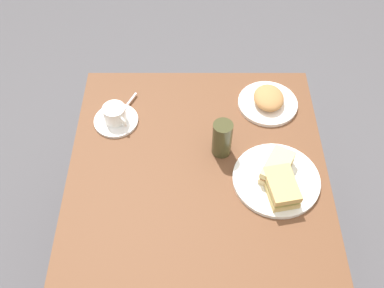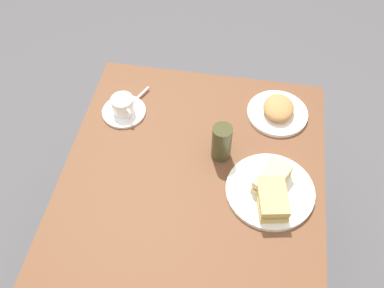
% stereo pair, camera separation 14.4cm
% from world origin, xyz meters
% --- Properties ---
extents(dining_table, '(1.23, 0.83, 0.71)m').
position_xyz_m(dining_table, '(0.00, 0.00, 0.60)').
color(dining_table, brown).
rests_on(dining_table, ground_plane).
extents(sandwich_plate, '(0.27, 0.27, 0.01)m').
position_xyz_m(sandwich_plate, '(0.13, -0.25, 0.71)').
color(sandwich_plate, white).
rests_on(sandwich_plate, dining_table).
extents(sandwich_front, '(0.15, 0.12, 0.06)m').
position_xyz_m(sandwich_front, '(0.15, -0.25, 0.75)').
color(sandwich_front, '#D7BC83').
rests_on(sandwich_front, sandwich_plate).
extents(sandwich_back, '(0.14, 0.11, 0.06)m').
position_xyz_m(sandwich_back, '(0.07, -0.25, 0.75)').
color(sandwich_back, tan).
rests_on(sandwich_back, sandwich_plate).
extents(coffee_saucer, '(0.15, 0.15, 0.01)m').
position_xyz_m(coffee_saucer, '(0.37, 0.28, 0.71)').
color(coffee_saucer, white).
rests_on(coffee_saucer, dining_table).
extents(coffee_cup, '(0.09, 0.09, 0.06)m').
position_xyz_m(coffee_cup, '(0.37, 0.28, 0.75)').
color(coffee_cup, white).
rests_on(coffee_cup, coffee_saucer).
extents(spoon, '(0.09, 0.05, 0.01)m').
position_xyz_m(spoon, '(0.44, 0.25, 0.72)').
color(spoon, silver).
rests_on(spoon, coffee_saucer).
extents(side_plate, '(0.21, 0.21, 0.01)m').
position_xyz_m(side_plate, '(0.45, -0.25, 0.71)').
color(side_plate, white).
rests_on(side_plate, dining_table).
extents(side_food_pile, '(0.13, 0.11, 0.04)m').
position_xyz_m(side_food_pile, '(0.45, -0.25, 0.74)').
color(side_food_pile, '#B37C47').
rests_on(side_food_pile, side_plate).
extents(drinking_glass, '(0.06, 0.06, 0.13)m').
position_xyz_m(drinking_glass, '(0.24, -0.08, 0.77)').
color(drinking_glass, '#3F3E22').
rests_on(drinking_glass, dining_table).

